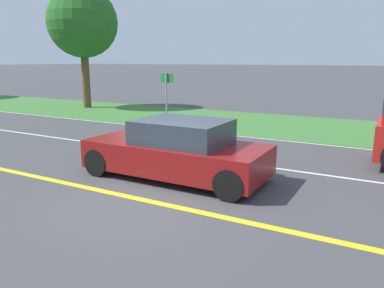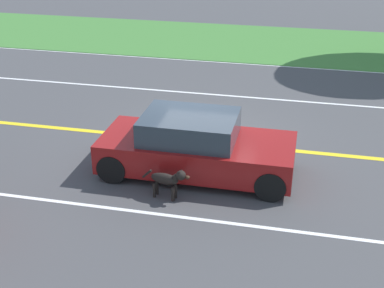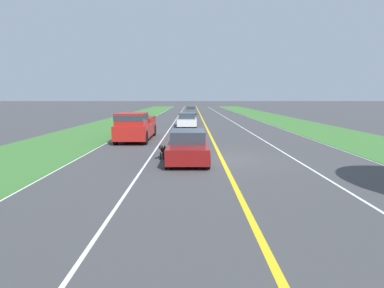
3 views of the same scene
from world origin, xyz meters
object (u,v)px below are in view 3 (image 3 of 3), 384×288
car_trailing_mid (191,110)px  pickup_truck (136,126)px  dog (163,149)px  car_trailing_near (187,120)px  ego_car (188,146)px

car_trailing_mid → pickup_truck: bearing=83.3°
dog → pickup_truck: pickup_truck is taller
car_trailing_mid → dog: bearing=88.0°
dog → pickup_truck: size_ratio=0.19×
car_trailing_mid → car_trailing_near: bearing=89.1°
dog → car_trailing_mid: car_trailing_mid is taller
ego_car → pickup_truck: size_ratio=0.77×
ego_car → dog: 1.28m
dog → pickup_truck: (2.43, -6.28, 0.54)m
car_trailing_near → car_trailing_mid: bearing=-90.9°
pickup_truck → car_trailing_near: pickup_truck is taller
ego_car → pickup_truck: 7.54m
dog → car_trailing_mid: (-1.29, -37.73, 0.17)m
pickup_truck → ego_car: bearing=119.0°
dog → car_trailing_near: bearing=-84.0°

